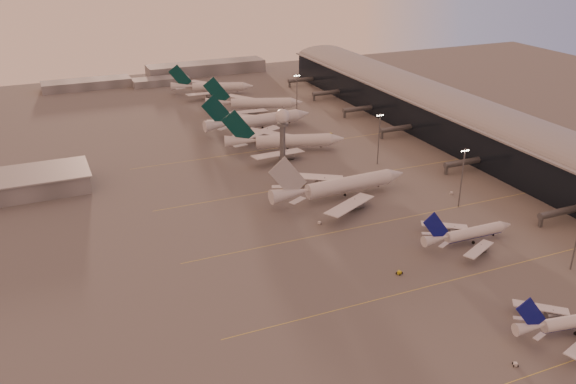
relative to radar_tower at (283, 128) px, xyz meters
name	(u,v)px	position (x,y,z in m)	size (l,w,h in m)	color
ground	(424,309)	(-5.00, -120.00, -20.95)	(700.00, 700.00, 0.00)	#4E4C4C
taxiway_markings	(405,216)	(25.00, -64.00, -20.94)	(180.00, 185.25, 0.02)	gold
terminal	(477,128)	(102.88, -9.91, -10.43)	(57.00, 362.00, 23.04)	black
radar_tower	(283,128)	(0.00, 0.00, 0.00)	(6.40, 6.40, 31.10)	#55585D
mast_b	(462,175)	(50.00, -65.00, -7.21)	(3.60, 0.56, 25.00)	#55585D
mast_c	(379,137)	(45.00, -10.00, -7.21)	(3.60, 0.56, 25.00)	#55585D
mast_d	(297,93)	(43.00, 80.00, -7.21)	(3.60, 0.56, 25.00)	#55585D
distant_horizon	(173,73)	(-2.38, 205.14, -17.06)	(165.00, 37.50, 9.00)	slate
narrowbody_near	(569,324)	(25.36, -145.37, -18.13)	(35.52, 28.14, 13.95)	silver
narrowbody_mid	(468,235)	(33.37, -91.46, -17.87)	(38.90, 31.07, 15.20)	silver
widebody_white	(341,189)	(10.29, -37.77, -17.03)	(64.24, 51.39, 22.58)	silver
greentail_a	(285,144)	(11.73, 24.37, -16.99)	(59.91, 47.66, 22.42)	silver
greentail_b	(259,123)	(11.92, 62.07, -16.81)	(64.51, 51.98, 23.42)	silver
greentail_c	(255,105)	(22.80, 97.88, -17.08)	(57.73, 45.81, 21.89)	silver
greentail_d	(213,89)	(11.60, 149.40, -17.34)	(53.97, 42.84, 20.43)	silver
gsv_tug_near	(515,364)	(1.77, -150.59, -20.49)	(3.13, 3.66, 0.90)	silver
gsv_tug_mid	(399,273)	(-0.90, -100.13, -20.39)	(3.69, 4.39, 1.08)	gold
gsv_truck_b	(477,231)	(41.67, -86.72, -19.99)	(4.93, 2.74, 1.88)	#575A5C
gsv_truck_c	(320,221)	(-8.31, -56.51, -19.85)	(5.66, 3.90, 2.16)	silver
gsv_catering_b	(452,190)	(55.51, -53.52, -18.96)	(5.01, 2.65, 3.98)	silver
gsv_tug_far	(330,182)	(13.29, -21.95, -20.36)	(4.39, 4.60, 1.14)	silver
gsv_tug_hangar	(331,134)	(44.49, 38.06, -20.38)	(4.49, 4.11, 1.10)	gold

